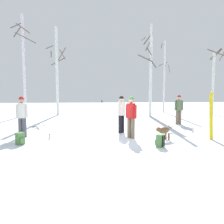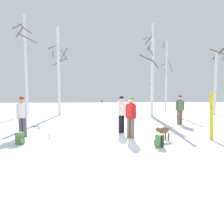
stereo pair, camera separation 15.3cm
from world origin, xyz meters
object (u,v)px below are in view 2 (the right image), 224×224
(birch_tree_3, at_px, (152,75))
(birch_tree_4, at_px, (166,76))
(ski_pair_lying_0, at_px, (35,127))
(dog, at_px, (163,131))
(birch_tree_1, at_px, (59,70))
(person_1, at_px, (180,108))
(birch_tree_0, at_px, (26,63))
(birch_tree_5, at_px, (216,80))
(water_bottle_0, at_px, (194,130))
(water_bottle_1, at_px, (49,136))
(person_3, at_px, (22,114))
(person_2, at_px, (131,114))
(ski_pair_planted_0, at_px, (211,116))
(backpack_0, at_px, (20,138))
(person_0, at_px, (122,112))
(backpack_1, at_px, (159,141))
(birch_tree_2, at_px, (152,70))
(ski_poles_0, at_px, (102,116))

(birch_tree_3, xyz_separation_m, birch_tree_4, (2.09, 2.95, 0.15))
(ski_pair_lying_0, height_order, birch_tree_3, birch_tree_3)
(dog, xyz_separation_m, birch_tree_3, (1.73, 8.55, 2.78))
(birch_tree_1, bearing_deg, person_1, -36.56)
(birch_tree_0, bearing_deg, birch_tree_3, -6.53)
(birch_tree_0, relative_size, birch_tree_5, 1.44)
(dog, xyz_separation_m, birch_tree_4, (3.82, 11.50, 2.93))
(birch_tree_0, relative_size, birch_tree_4, 1.22)
(water_bottle_0, xyz_separation_m, birch_tree_4, (1.92, 10.03, 3.20))
(water_bottle_0, bearing_deg, water_bottle_1, -173.23)
(person_1, xyz_separation_m, person_3, (-7.94, -2.93, 0.00))
(person_2, height_order, person_3, same)
(ski_pair_planted_0, height_order, backpack_0, ski_pair_planted_0)
(person_0, relative_size, birch_tree_1, 0.24)
(backpack_0, xyz_separation_m, backpack_1, (4.94, -0.76, 0.00))
(person_1, relative_size, ski_pair_planted_0, 0.90)
(person_2, distance_m, water_bottle_0, 3.32)
(water_bottle_0, height_order, birch_tree_5, birch_tree_5)
(birch_tree_3, bearing_deg, birch_tree_5, 5.13)
(backpack_0, bearing_deg, birch_tree_2, 49.47)
(birch_tree_2, bearing_deg, backpack_0, -130.53)
(birch_tree_1, height_order, birch_tree_3, birch_tree_1)
(birch_tree_0, xyz_separation_m, birch_tree_5, (15.34, -0.64, -1.34))
(ski_pair_planted_0, distance_m, birch_tree_0, 14.32)
(ski_pair_lying_0, relative_size, birch_tree_4, 0.23)
(person_2, relative_size, ski_poles_0, 1.13)
(person_3, relative_size, backpack_0, 3.90)
(backpack_1, bearing_deg, person_0, 110.31)
(backpack_0, bearing_deg, backpack_1, -8.74)
(ski_pair_lying_0, height_order, water_bottle_0, water_bottle_0)
(water_bottle_0, bearing_deg, birch_tree_4, 79.16)
(person_0, bearing_deg, person_2, -78.25)
(birch_tree_4, bearing_deg, dog, -108.40)
(person_0, xyz_separation_m, ski_poles_0, (-0.91, -0.12, -0.17))
(backpack_1, bearing_deg, birch_tree_0, 126.14)
(dog, relative_size, birch_tree_3, 0.12)
(person_0, distance_m, water_bottle_1, 3.37)
(birch_tree_3, xyz_separation_m, birch_tree_5, (5.44, 0.49, -0.35))
(backpack_0, bearing_deg, person_3, 104.04)
(dog, distance_m, birch_tree_5, 11.79)
(dog, relative_size, birch_tree_1, 0.11)
(birch_tree_5, bearing_deg, birch_tree_2, -168.80)
(dog, distance_m, ski_pair_planted_0, 2.03)
(person_1, relative_size, birch_tree_5, 0.31)
(person_0, height_order, person_1, same)
(backpack_0, distance_m, birch_tree_4, 15.16)
(backpack_1, height_order, birch_tree_2, birch_tree_2)
(birch_tree_5, bearing_deg, backpack_1, -127.34)
(person_3, distance_m, birch_tree_4, 14.25)
(ski_pair_planted_0, bearing_deg, person_3, 171.88)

